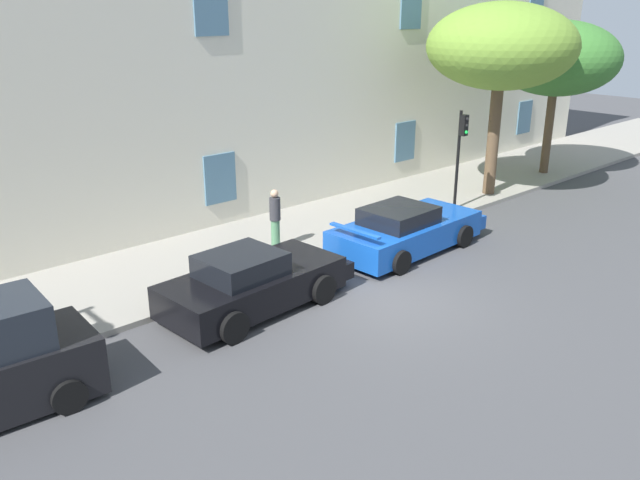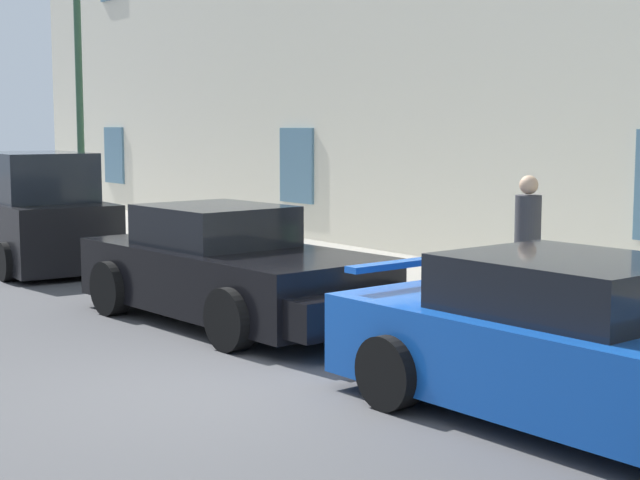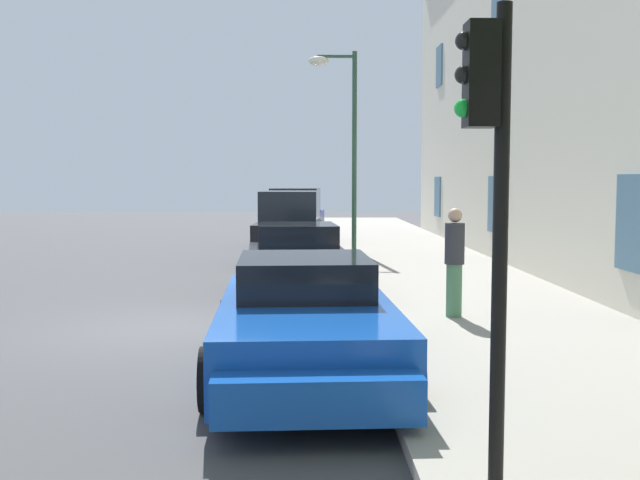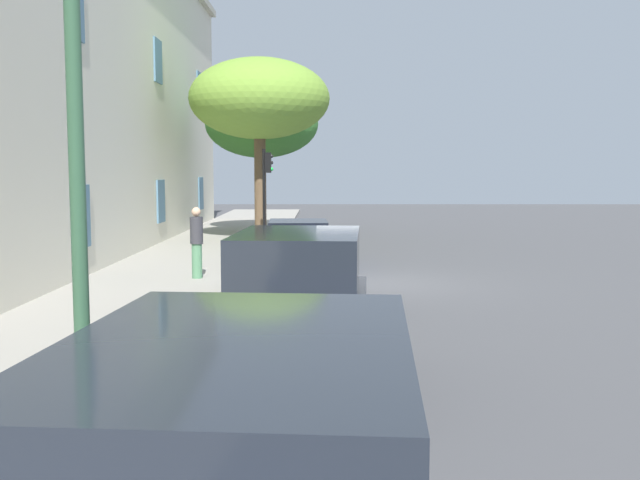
% 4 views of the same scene
% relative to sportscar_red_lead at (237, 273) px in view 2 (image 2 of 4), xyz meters
% --- Properties ---
extents(ground_plane, '(80.00, 80.00, 0.00)m').
position_rel_sportscar_red_lead_xyz_m(ground_plane, '(2.51, -1.65, -0.62)').
color(ground_plane, '#444447').
extents(sidewalk, '(60.00, 4.25, 0.14)m').
position_rel_sportscar_red_lead_xyz_m(sidewalk, '(2.51, 3.06, -0.55)').
color(sidewalk, gray).
rests_on(sidewalk, ground).
extents(sportscar_red_lead, '(4.72, 2.29, 1.41)m').
position_rel_sportscar_red_lead_xyz_m(sportscar_red_lead, '(0.00, 0.00, 0.00)').
color(sportscar_red_lead, black).
rests_on(sportscar_red_lead, ground).
extents(sportscar_yellow_flank, '(5.09, 2.32, 1.34)m').
position_rel_sportscar_red_lead_xyz_m(sportscar_yellow_flank, '(5.42, 0.13, -0.03)').
color(sportscar_yellow_flank, '#144CB2').
rests_on(sportscar_yellow_flank, ground).
extents(hatchback_parked, '(3.72, 2.03, 1.95)m').
position_rel_sportscar_red_lead_xyz_m(hatchback_parked, '(-5.89, -0.25, 0.25)').
color(hatchback_parked, black).
rests_on(hatchback_parked, ground).
extents(street_lamp, '(0.44, 1.42, 5.84)m').
position_rel_sportscar_red_lead_xyz_m(street_lamp, '(-8.32, 1.18, 3.54)').
color(street_lamp, '#2D5138').
rests_on(street_lamp, sidewalk).
extents(pedestrian_admiring, '(0.39, 0.39, 1.69)m').
position_rel_sportscar_red_lead_xyz_m(pedestrian_admiring, '(2.44, 2.43, 0.40)').
color(pedestrian_admiring, '#4C7F59').
rests_on(pedestrian_admiring, sidewalk).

